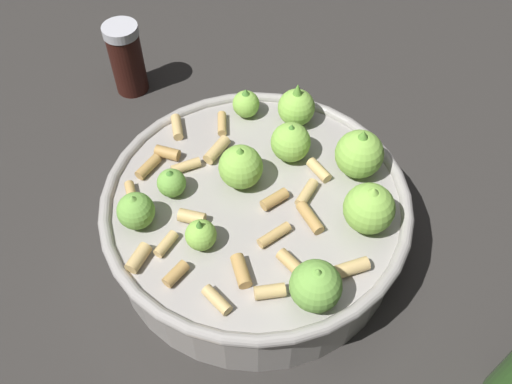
{
  "coord_description": "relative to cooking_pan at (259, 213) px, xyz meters",
  "views": [
    {
      "loc": [
        0.26,
        -0.18,
        0.48
      ],
      "look_at": [
        0.0,
        0.0,
        0.08
      ],
      "focal_mm": 38.09,
      "sensor_mm": 36.0,
      "label": 1
    }
  ],
  "objects": [
    {
      "name": "ground_plane",
      "position": [
        -0.0,
        -0.0,
        -0.04
      ],
      "size": [
        2.4,
        2.4,
        0.0
      ],
      "primitive_type": "plane",
      "color": "#2D2B28"
    },
    {
      "name": "cooking_pan",
      "position": [
        0.0,
        0.0,
        0.0
      ],
      "size": [
        0.3,
        0.3,
        0.12
      ],
      "color": "#9E9993",
      "rests_on": "ground"
    },
    {
      "name": "pepper_shaker",
      "position": [
        -0.29,
        0.0,
        0.0
      ],
      "size": [
        0.04,
        0.04,
        0.1
      ],
      "color": "#33140F",
      "rests_on": "ground"
    }
  ]
}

